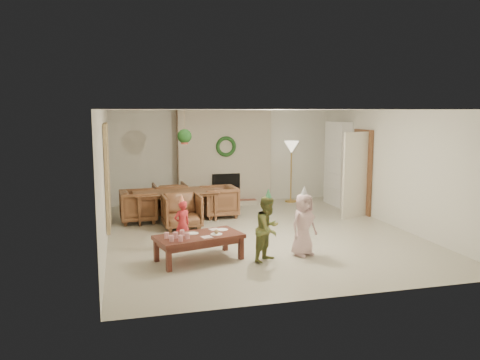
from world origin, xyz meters
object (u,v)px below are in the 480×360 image
object	(u,v)px
dining_chair_near	(182,211)
child_pink	(304,225)
dining_chair_left	(139,206)
dining_chair_right	(219,201)
child_red	(182,225)
coffee_table_top	(199,237)
dining_chair_far	(170,198)
dining_table	(175,205)
child_plaid	(268,229)

from	to	relation	value
dining_chair_near	child_pink	world-z (taller)	child_pink
dining_chair_left	child_pink	world-z (taller)	child_pink
dining_chair_near	dining_chair_right	bearing A→B (deg)	38.66
child_red	child_pink	size ratio (longest dim) A/B	0.81
dining_chair_right	coffee_table_top	size ratio (longest dim) A/B	0.57
dining_chair_left	dining_chair_right	size ratio (longest dim) A/B	1.00
coffee_table_top	dining_chair_right	bearing A→B (deg)	57.47
dining_chair_left	child_red	distance (m)	2.38
child_pink	coffee_table_top	bearing A→B (deg)	151.32
dining_chair_left	dining_chair_far	bearing A→B (deg)	-45.00
dining_chair_near	dining_chair_far	xyz separation A→B (m)	(-0.08, 1.65, 0.00)
dining_chair_right	coffee_table_top	xyz separation A→B (m)	(-1.00, -3.14, 0.04)
dining_chair_far	child_pink	distance (m)	4.49
dining_chair_left	coffee_table_top	xyz separation A→B (m)	(0.86, -3.05, 0.04)
child_pink	dining_chair_far	bearing A→B (deg)	91.08
dining_chair_near	dining_chair_far	world-z (taller)	same
dining_chair_far	child_red	distance (m)	3.15
dining_table	child_plaid	bearing A→B (deg)	-74.27
dining_table	dining_chair_near	world-z (taller)	dining_chair_near
dining_chair_right	child_red	size ratio (longest dim) A/B	0.91
child_red	child_plaid	xyz separation A→B (m)	(1.29, -1.07, 0.11)
coffee_table_top	child_red	bearing A→B (deg)	88.21
dining_chair_right	child_pink	distance (m)	3.40
dining_chair_left	child_plaid	xyz separation A→B (m)	(1.97, -3.35, 0.18)
dining_chair_near	dining_chair_right	xyz separation A→B (m)	(0.99, 0.88, 0.00)
dining_chair_far	child_red	bearing A→B (deg)	85.26
coffee_table_top	child_pink	xyz separation A→B (m)	(1.80, -0.16, 0.14)
child_red	child_pink	xyz separation A→B (m)	(1.98, -0.93, 0.10)
child_red	dining_table	bearing A→B (deg)	-118.14
dining_chair_far	dining_chair_right	bearing A→B (deg)	141.34
coffee_table_top	child_red	world-z (taller)	child_red
child_plaid	child_red	bearing A→B (deg)	100.56
coffee_table_top	child_red	size ratio (longest dim) A/B	1.61
dining_chair_left	child_pink	xyz separation A→B (m)	(2.66, -3.21, 0.18)
dining_chair_far	dining_chair_left	world-z (taller)	same
coffee_table_top	child_plaid	size ratio (longest dim) A/B	1.30
dining_table	child_red	distance (m)	2.33
dining_chair_right	coffee_table_top	distance (m)	3.30
dining_table	child_plaid	size ratio (longest dim) A/B	1.72
dining_chair_left	child_plaid	distance (m)	3.90
dining_chair_right	child_plaid	world-z (taller)	child_plaid
dining_chair_far	dining_chair_right	distance (m)	1.33
dining_chair_near	dining_chair_far	bearing A→B (deg)	90.00
coffee_table_top	dining_chair_far	bearing A→B (deg)	76.22
coffee_table_top	child_plaid	distance (m)	1.16
coffee_table_top	child_pink	size ratio (longest dim) A/B	1.31
dining_chair_right	child_pink	world-z (taller)	child_pink
dining_chair_far	child_red	size ratio (longest dim) A/B	0.91
child_plaid	child_pink	world-z (taller)	child_plaid
dining_table	dining_chair_right	size ratio (longest dim) A/B	2.34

